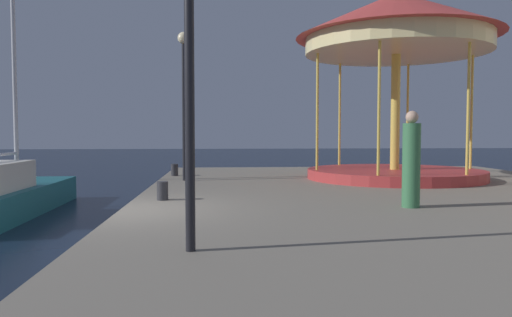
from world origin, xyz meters
name	(u,v)px	position (x,y,z in m)	size (l,w,h in m)	color
ground_plane	(121,252)	(0.00, 0.00, 0.00)	(120.00, 120.00, 0.00)	black
quay_dock	(451,226)	(6.45, 0.00, 0.40)	(12.89, 22.24, 0.80)	gray
sailboat_teal	(0,195)	(-3.99, 4.16, 0.57)	(2.07, 6.84, 7.34)	#19606B
carousel	(396,40)	(7.33, 5.59, 5.11)	(6.22, 6.22, 5.76)	#B23333
lamp_post_mid_promenade	(184,80)	(0.81, 5.56, 3.83)	(0.36, 0.36, 4.45)	black
bollard_north	(163,191)	(0.65, 1.25, 1.00)	(0.24, 0.24, 0.40)	#2D2D33
bollard_center	(175,170)	(0.35, 7.22, 1.00)	(0.24, 0.24, 0.40)	#2D2D33
person_mid_promenade	(411,162)	(5.56, -0.13, 1.68)	(0.34, 0.34, 1.86)	#387247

